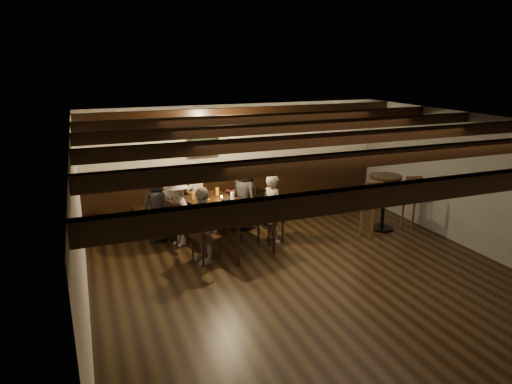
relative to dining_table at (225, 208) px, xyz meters
name	(u,v)px	position (x,y,z in m)	size (l,w,h in m)	color
room	(247,182)	(0.51, 0.23, 0.39)	(7.00, 7.00, 7.00)	black
dining_table	(225,208)	(0.00, 0.00, 0.00)	(1.42, 2.15, 0.74)	black
chair_left_near	(180,231)	(-0.82, 0.23, -0.41)	(0.49, 0.49, 0.87)	black
chair_left_far	(205,246)	(-0.56, -0.64, -0.40)	(0.52, 0.52, 0.91)	black
chair_right_near	(243,215)	(0.56, 0.64, -0.42)	(0.49, 0.49, 0.86)	black
chair_right_far	(271,228)	(0.82, -0.23, -0.42)	(0.49, 0.49, 0.87)	black
person_bench_left	(158,207)	(-1.12, 0.61, -0.02)	(0.64, 0.42, 1.31)	#242426
person_bench_centre	(196,199)	(-0.30, 1.01, -0.07)	(0.44, 0.29, 1.21)	#A09080
person_bench_right	(237,192)	(0.61, 1.12, -0.05)	(0.61, 0.48, 1.26)	#4E1B1E
person_left_near	(177,212)	(-0.85, 0.22, -0.05)	(0.82, 0.47, 1.27)	gray
person_left_far	(203,225)	(-0.59, -0.65, -0.03)	(0.77, 0.32, 1.31)	gray
person_right_near	(244,196)	(0.59, 0.65, 0.00)	(0.66, 0.43, 1.35)	#242427
person_right_far	(273,208)	(0.85, -0.22, -0.04)	(0.47, 0.31, 1.29)	gray
pint_a	(192,195)	(-0.47, 0.59, 0.13)	(0.07, 0.07, 0.14)	#BF7219
pint_b	(217,191)	(0.05, 0.69, 0.13)	(0.07, 0.07, 0.14)	#BF7219
pint_c	(208,203)	(-0.32, 0.01, 0.13)	(0.07, 0.07, 0.14)	#BF7219
pint_d	(233,196)	(0.23, 0.28, 0.13)	(0.07, 0.07, 0.14)	silver
pint_e	(229,210)	(-0.08, -0.49, 0.13)	(0.07, 0.07, 0.14)	#BF7219
pint_f	(252,207)	(0.35, -0.47, 0.13)	(0.07, 0.07, 0.14)	silver
pint_g	(254,212)	(0.28, -0.75, 0.13)	(0.07, 0.07, 0.14)	#BF7219
plate_near	(241,216)	(0.06, -0.71, 0.07)	(0.24, 0.24, 0.01)	white
plate_far	(243,207)	(0.26, -0.24, 0.07)	(0.24, 0.24, 0.01)	white
condiment_caddy	(227,202)	(0.01, -0.05, 0.12)	(0.15, 0.10, 0.12)	black
candle	(222,199)	(0.03, 0.32, 0.09)	(0.05, 0.05, 0.05)	beige
high_top_table	(384,194)	(3.14, -0.44, 0.05)	(0.63, 0.63, 1.11)	black
bar_stool_left	(368,215)	(2.64, -0.65, -0.26)	(0.37, 0.39, 1.13)	#372411
bar_stool_right	(409,209)	(3.64, -0.60, -0.26)	(0.39, 0.41, 1.13)	#372411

